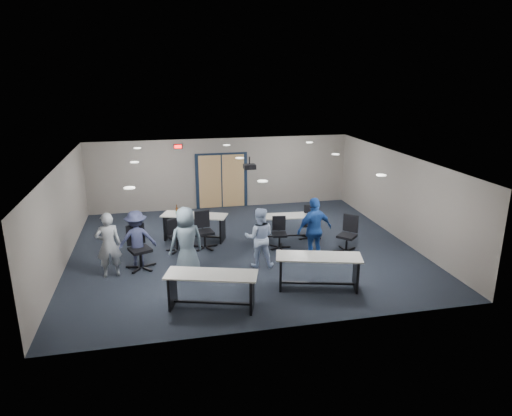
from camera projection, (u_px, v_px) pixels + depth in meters
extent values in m
plane|color=black|center=(243.00, 249.00, 13.70)|extent=(10.00, 10.00, 0.00)
cube|color=gray|center=(221.00, 173.00, 17.52)|extent=(10.00, 0.04, 2.70)
cube|color=gray|center=(285.00, 268.00, 9.10)|extent=(10.00, 0.04, 2.70)
cube|color=gray|center=(61.00, 217.00, 12.30)|extent=(0.04, 9.00, 2.70)
cube|color=gray|center=(399.00, 196.00, 14.33)|extent=(0.04, 9.00, 2.70)
cube|color=white|center=(243.00, 160.00, 12.92)|extent=(10.00, 9.00, 0.04)
cube|color=black|center=(222.00, 181.00, 17.58)|extent=(2.00, 0.06, 2.20)
cube|color=tan|center=(210.00, 182.00, 17.47)|extent=(0.85, 0.04, 2.05)
cube|color=tan|center=(233.00, 181.00, 17.65)|extent=(0.85, 0.04, 2.05)
cube|color=black|center=(178.00, 147.00, 16.83)|extent=(0.32, 0.05, 0.18)
cube|color=#FF0C0C|center=(178.00, 147.00, 16.81)|extent=(0.26, 0.02, 0.12)
cylinder|color=black|center=(250.00, 161.00, 13.49)|extent=(0.04, 0.04, 0.24)
cube|color=black|center=(250.00, 167.00, 13.54)|extent=(0.35, 0.30, 0.14)
cylinder|color=black|center=(251.00, 168.00, 13.40)|extent=(0.08, 0.03, 0.08)
cube|color=#B2B1A8|center=(211.00, 274.00, 10.08)|extent=(2.14, 1.24, 0.03)
cube|color=black|center=(172.00, 290.00, 10.28)|extent=(0.24, 0.61, 0.79)
cube|color=black|center=(252.00, 293.00, 10.13)|extent=(0.24, 0.61, 0.79)
cube|color=black|center=(212.00, 303.00, 10.28)|extent=(1.75, 0.58, 0.05)
cube|color=#B2B1A8|center=(319.00, 257.00, 11.02)|extent=(2.17, 1.21, 0.03)
cube|color=black|center=(281.00, 272.00, 11.19)|extent=(0.22, 0.62, 0.80)
cube|color=black|center=(356.00, 273.00, 11.09)|extent=(0.22, 0.62, 0.80)
cube|color=black|center=(318.00, 283.00, 11.23)|extent=(1.78, 0.55, 0.05)
cube|color=#B2B1A8|center=(194.00, 215.00, 14.24)|extent=(2.13, 1.37, 0.03)
cube|color=black|center=(168.00, 226.00, 14.50)|extent=(0.28, 0.60, 0.79)
cube|color=black|center=(223.00, 229.00, 14.22)|extent=(0.28, 0.60, 0.79)
cube|color=black|center=(195.00, 236.00, 14.44)|extent=(1.69, 0.71, 0.04)
cube|color=#B2B1A8|center=(290.00, 216.00, 14.31)|extent=(1.97, 0.80, 0.03)
cube|color=black|center=(263.00, 229.00, 14.32)|extent=(0.10, 0.59, 0.75)
cube|color=black|center=(317.00, 226.00, 14.53)|extent=(0.10, 0.59, 0.75)
cube|color=black|center=(290.00, 235.00, 14.50)|extent=(1.71, 0.20, 0.04)
cylinder|color=red|center=(314.00, 212.00, 14.39)|extent=(0.09, 0.09, 0.13)
imported|color=#989EA6|center=(109.00, 245.00, 11.65)|extent=(0.69, 0.51, 1.73)
imported|color=slate|center=(186.00, 242.00, 11.73)|extent=(1.02, 0.81, 1.83)
imported|color=#C0D7FF|center=(259.00, 237.00, 12.28)|extent=(0.91, 0.78, 1.65)
imported|color=#1A4192|center=(314.00, 230.00, 12.62)|extent=(1.15, 0.68, 1.83)
imported|color=#363C62|center=(137.00, 239.00, 12.28)|extent=(1.08, 0.71, 1.58)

